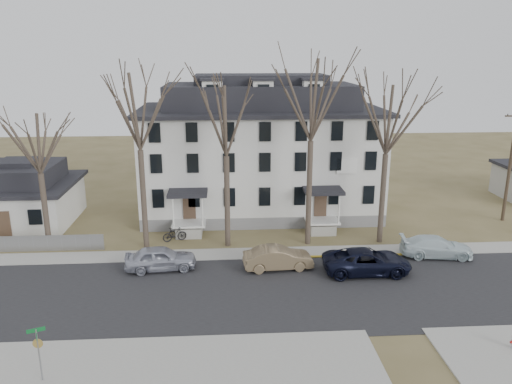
{
  "coord_description": "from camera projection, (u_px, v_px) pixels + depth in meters",
  "views": [
    {
      "loc": [
        -5.07,
        -24.94,
        14.05
      ],
      "look_at": [
        -2.94,
        9.0,
        4.32
      ],
      "focal_mm": 35.0,
      "sensor_mm": 36.0,
      "label": 1
    }
  ],
  "objects": [
    {
      "name": "small_house",
      "position": [
        23.0,
        197.0,
        41.51
      ],
      "size": [
        8.7,
        8.7,
        5.0
      ],
      "color": "silver",
      "rests_on": "ground"
    },
    {
      "name": "main_road",
      "position": [
        312.0,
        292.0,
        30.02
      ],
      "size": [
        120.0,
        10.0,
        0.04
      ],
      "primitive_type": "cube",
      "color": "#27272A",
      "rests_on": "ground"
    },
    {
      "name": "car_navy",
      "position": [
        367.0,
        262.0,
        32.36
      ],
      "size": [
        5.69,
        2.65,
        1.58
      ],
      "primitive_type": "imported",
      "rotation": [
        0.0,
        0.0,
        1.57
      ],
      "color": "black",
      "rests_on": "ground"
    },
    {
      "name": "fence",
      "position": [
        6.0,
        252.0,
        35.96
      ],
      "size": [
        14.0,
        0.06,
        1.2
      ],
      "primitive_type": "cube",
      "color": "gray",
      "rests_on": "ground"
    },
    {
      "name": "car_tan",
      "position": [
        278.0,
        258.0,
        32.96
      ],
      "size": [
        4.69,
        1.97,
        1.51
      ],
      "primitive_type": "imported",
      "rotation": [
        0.0,
        0.0,
        1.65
      ],
      "color": "#7A6649",
      "rests_on": "ground"
    },
    {
      "name": "street_sign",
      "position": [
        38.0,
        347.0,
        21.45
      ],
      "size": [
        0.75,
        0.75,
        2.64
      ],
      "rotation": [
        0.0,
        0.0,
        0.38
      ],
      "color": "gray",
      "rests_on": "ground"
    },
    {
      "name": "car_white",
      "position": [
        436.0,
        247.0,
        34.94
      ],
      "size": [
        5.17,
        2.64,
        1.44
      ],
      "primitive_type": "imported",
      "rotation": [
        0.0,
        0.0,
        1.44
      ],
      "color": "silver",
      "rests_on": "ground"
    },
    {
      "name": "near_sidewalk_left",
      "position": [
        165.0,
        368.0,
        22.82
      ],
      "size": [
        20.0,
        5.0,
        0.08
      ],
      "primitive_type": "cube",
      "color": "#A09F97",
      "rests_on": "ground"
    },
    {
      "name": "car_silver",
      "position": [
        161.0,
        259.0,
        32.84
      ],
      "size": [
        4.81,
        2.32,
        1.58
      ],
      "primitive_type": "imported",
      "rotation": [
        0.0,
        0.0,
        1.67
      ],
      "color": "#ACB0BF",
      "rests_on": "ground"
    },
    {
      "name": "tree_center",
      "position": [
        312.0,
        94.0,
        34.52
      ],
      "size": [
        9.0,
        9.0,
        14.7
      ],
      "color": "#473B31",
      "rests_on": "ground"
    },
    {
      "name": "ground",
      "position": [
        318.0,
        308.0,
        28.1
      ],
      "size": [
        120.0,
        120.0,
        0.0
      ],
      "primitive_type": "plane",
      "color": "brown",
      "rests_on": "ground"
    },
    {
      "name": "tree_mid_left",
      "position": [
        226.0,
        116.0,
        34.56
      ],
      "size": [
        7.8,
        7.8,
        12.74
      ],
      "color": "#473B31",
      "rests_on": "ground"
    },
    {
      "name": "bicycle_right",
      "position": [
        175.0,
        235.0,
        37.75
      ],
      "size": [
        1.9,
        1.06,
        1.1
      ],
      "primitive_type": "imported",
      "rotation": [
        0.0,
        0.0,
        1.88
      ],
      "color": "black",
      "rests_on": "ground"
    },
    {
      "name": "tree_bungalow",
      "position": [
        37.0,
        139.0,
        34.19
      ],
      "size": [
        6.6,
        6.6,
        10.78
      ],
      "color": "#473B31",
      "rests_on": "ground"
    },
    {
      "name": "yellow_curb",
      "position": [
        370.0,
        256.0,
        35.21
      ],
      "size": [
        14.0,
        0.25,
        0.06
      ],
      "primitive_type": "cube",
      "color": "gold",
      "rests_on": "ground"
    },
    {
      "name": "tree_far_left",
      "position": [
        138.0,
        106.0,
        34.0
      ],
      "size": [
        8.4,
        8.4,
        13.72
      ],
      "color": "#473B31",
      "rests_on": "ground"
    },
    {
      "name": "tree_mid_right",
      "position": [
        388.0,
        115.0,
        35.25
      ],
      "size": [
        7.8,
        7.8,
        12.74
      ],
      "color": "#473B31",
      "rests_on": "ground"
    },
    {
      "name": "far_sidewalk",
      "position": [
        298.0,
        253.0,
        35.78
      ],
      "size": [
        120.0,
        2.0,
        0.08
      ],
      "primitive_type": "cube",
      "color": "#A09F97",
      "rests_on": "ground"
    },
    {
      "name": "bicycle_left",
      "position": [
        179.0,
        233.0,
        38.47
      ],
      "size": [
        1.66,
        0.81,
        0.84
      ],
      "primitive_type": "imported",
      "rotation": [
        0.0,
        0.0,
        1.41
      ],
      "color": "black",
      "rests_on": "ground"
    },
    {
      "name": "boarding_house",
      "position": [
        260.0,
        152.0,
        43.73
      ],
      "size": [
        20.8,
        12.36,
        12.05
      ],
      "color": "slate",
      "rests_on": "ground"
    },
    {
      "name": "utility_pole_far",
      "position": [
        510.0,
        164.0,
        41.3
      ],
      "size": [
        2.0,
        0.28,
        9.5
      ],
      "color": "#3D3023",
      "rests_on": "ground"
    }
  ]
}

